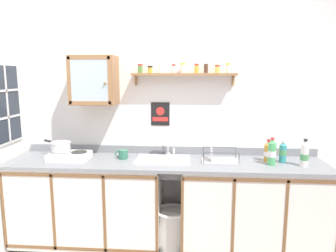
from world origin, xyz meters
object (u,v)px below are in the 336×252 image
object	(u,v)px
bottle_detergent_teal_0	(283,152)
sink	(164,162)
saucepan	(61,146)
bottle_soda_green_2	(272,153)
mug	(123,154)
trash_bin	(171,229)
bottle_juice_amber_3	(268,152)
dish_rack	(219,159)
warning_sign	(160,114)
hot_plate_stove	(70,156)
wall_cabinet	(94,80)
bottle_opaque_white_1	(305,154)

from	to	relation	value
bottle_detergent_teal_0	sink	bearing A→B (deg)	-179.94
saucepan	bottle_soda_green_2	xyz separation A→B (m)	(2.05, -0.06, -0.01)
mug	trash_bin	xyz separation A→B (m)	(0.49, -0.08, -0.74)
saucepan	sink	bearing A→B (deg)	1.97
sink	saucepan	distance (m)	1.04
bottle_juice_amber_3	dish_rack	bearing A→B (deg)	-173.99
warning_sign	trash_bin	world-z (taller)	warning_sign
sink	mug	bearing A→B (deg)	178.20
bottle_soda_green_2	warning_sign	bearing A→B (deg)	162.01
saucepan	trash_bin	distance (m)	1.38
dish_rack	hot_plate_stove	bearing A→B (deg)	-178.60
bottle_detergent_teal_0	warning_sign	size ratio (longest dim) A/B	0.89
hot_plate_stove	wall_cabinet	distance (m)	0.79
wall_cabinet	hot_plate_stove	bearing A→B (deg)	-143.95
bottle_detergent_teal_0	bottle_soda_green_2	world-z (taller)	bottle_soda_green_2
sink	dish_rack	world-z (taller)	sink
hot_plate_stove	dish_rack	size ratio (longest dim) A/B	1.10
bottle_detergent_teal_0	dish_rack	bearing A→B (deg)	-177.86
bottle_juice_amber_3	bottle_detergent_teal_0	bearing A→B (deg)	-11.93
hot_plate_stove	mug	bearing A→B (deg)	7.67
hot_plate_stove	bottle_soda_green_2	distance (m)	1.95
bottle_opaque_white_1	bottle_juice_amber_3	distance (m)	0.33
saucepan	wall_cabinet	distance (m)	0.74
bottle_juice_amber_3	warning_sign	distance (m)	1.15
saucepan	mug	distance (m)	0.63
dish_rack	bottle_soda_green_2	bearing A→B (deg)	-8.57
bottle_detergent_teal_0	saucepan	bearing A→B (deg)	-179.04
bottle_juice_amber_3	warning_sign	bearing A→B (deg)	168.04
wall_cabinet	dish_rack	bearing A→B (deg)	-5.91
bottle_opaque_white_1	warning_sign	world-z (taller)	warning_sign
mug	trash_bin	world-z (taller)	mug
saucepan	bottle_opaque_white_1	xyz separation A→B (m)	(2.34, -0.08, -0.01)
warning_sign	wall_cabinet	bearing A→B (deg)	-167.11
bottle_opaque_white_1	trash_bin	bearing A→B (deg)	177.81
sink	warning_sign	xyz separation A→B (m)	(-0.06, 0.26, 0.45)
hot_plate_stove	bottle_juice_amber_3	size ratio (longest dim) A/B	1.77
hot_plate_stove	trash_bin	distance (m)	1.25
bottle_juice_amber_3	trash_bin	world-z (taller)	bottle_juice_amber_3
mug	trash_bin	size ratio (longest dim) A/B	0.30
mug	warning_sign	size ratio (longest dim) A/B	0.54
warning_sign	trash_bin	size ratio (longest dim) A/B	0.56
bottle_soda_green_2	bottle_opaque_white_1	bearing A→B (deg)	-4.68
sink	bottle_soda_green_2	xyz separation A→B (m)	(1.02, -0.09, 0.14)
bottle_opaque_white_1	mug	world-z (taller)	bottle_opaque_white_1
dish_rack	trash_bin	size ratio (longest dim) A/B	0.81
bottle_detergent_teal_0	bottle_juice_amber_3	world-z (taller)	same
bottle_detergent_teal_0	bottle_juice_amber_3	xyz separation A→B (m)	(-0.13, 0.03, -0.00)
wall_cabinet	bottle_soda_green_2	bearing A→B (deg)	-6.65
bottle_detergent_teal_0	wall_cabinet	distance (m)	1.98
bottle_juice_amber_3	trash_bin	bearing A→B (deg)	-173.91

